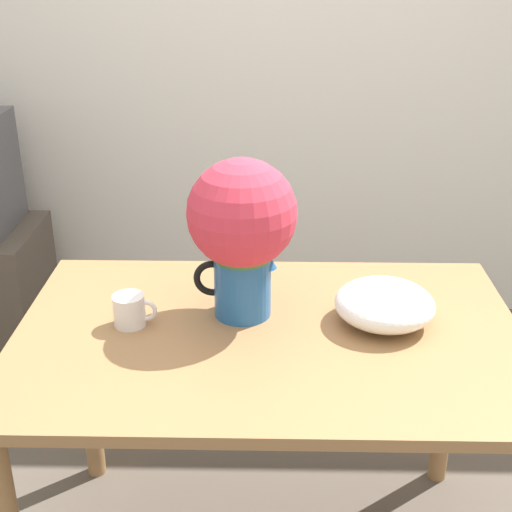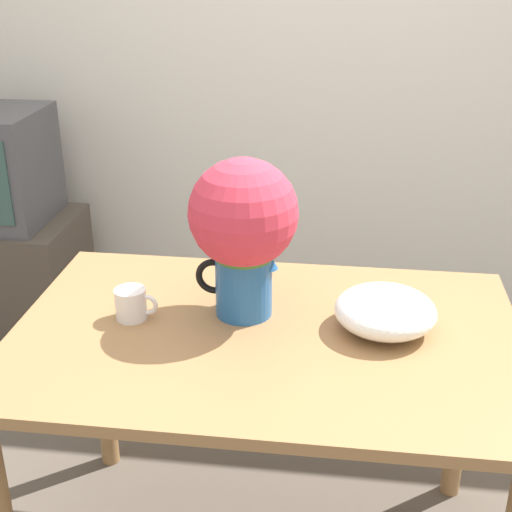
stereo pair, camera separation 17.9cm
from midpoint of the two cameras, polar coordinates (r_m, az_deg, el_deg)
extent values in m
cube|color=silver|center=(3.13, 6.10, 17.42)|extent=(8.00, 0.05, 2.60)
cube|color=olive|center=(1.79, 3.51, -6.57)|extent=(1.27, 0.83, 0.03)
cylinder|color=olive|center=(2.39, -10.13, -9.09)|extent=(0.06, 0.06, 0.73)
cylinder|color=olive|center=(2.35, 18.34, -10.79)|extent=(0.06, 0.06, 0.73)
cylinder|color=#235B9E|center=(1.83, 1.82, -2.10)|extent=(0.15, 0.15, 0.18)
cone|color=#235B9E|center=(1.79, 3.83, -0.38)|extent=(0.05, 0.05, 0.05)
torus|color=black|center=(1.83, -0.57, -1.71)|extent=(0.10, 0.02, 0.10)
sphere|color=#3D7033|center=(1.77, 1.88, 1.95)|extent=(0.21, 0.21, 0.21)
sphere|color=#CC3347|center=(1.75, 1.91, 3.41)|extent=(0.28, 0.28, 0.28)
cylinder|color=white|center=(1.84, -7.25, -3.89)|extent=(0.08, 0.08, 0.08)
torus|color=white|center=(1.83, -5.97, -3.98)|extent=(0.06, 0.01, 0.06)
ellipsoid|color=white|center=(1.81, 13.12, -4.37)|extent=(0.25, 0.25, 0.10)
cube|color=#4C4238|center=(3.31, -17.40, -1.71)|extent=(0.58, 0.48, 0.56)
camera|label=1|loc=(0.09, -87.14, 1.29)|focal=50.00mm
camera|label=2|loc=(0.09, 92.86, -1.29)|focal=50.00mm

